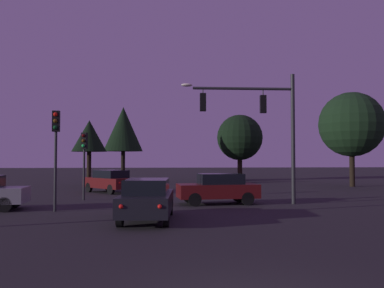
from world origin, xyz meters
name	(u,v)px	position (x,y,z in m)	size (l,w,h in m)	color
ground_plane	(171,190)	(0.00, 24.50, 0.00)	(168.00, 168.00, 0.00)	black
traffic_signal_mast_arm	(261,117)	(4.06, 14.28, 4.39)	(5.75, 0.49, 6.55)	#232326
traffic_light_corner_left	(56,140)	(-5.53, 12.26, 3.07)	(0.30, 0.35, 4.33)	#232326
traffic_light_corner_right	(84,152)	(-5.13, 17.25, 2.65)	(0.35, 0.38, 3.71)	#232326
car_nearside_lane	(147,199)	(-1.58, 9.29, 0.80)	(2.12, 4.62, 1.52)	black
car_crossing_right	(218,188)	(1.91, 14.58, 0.79)	(4.15, 2.10, 1.52)	#4C0F0F
car_far_lane	(110,181)	(-4.22, 22.40, 0.79)	(3.92, 4.25, 1.52)	#4C0F0F
tree_behind_sign	(89,136)	(-6.61, 29.10, 4.16)	(2.89, 2.89, 5.53)	black
tree_left_far	(123,129)	(-4.14, 34.07, 5.14)	(3.76, 3.76, 7.31)	black
tree_center_horizon	(351,125)	(15.06, 26.59, 5.13)	(5.35, 5.35, 7.82)	black
tree_right_cluster	(240,138)	(8.14, 38.06, 4.62)	(4.96, 4.96, 7.12)	black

